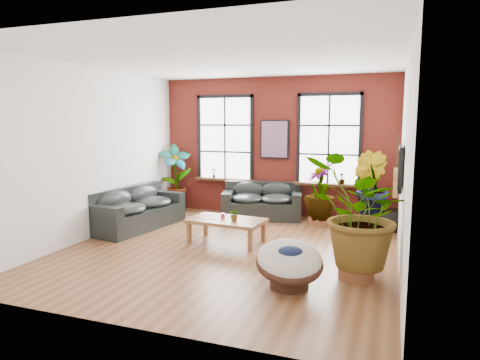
# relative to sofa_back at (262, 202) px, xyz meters

# --- Properties ---
(room) EXTENTS (6.04, 6.54, 3.54)m
(room) POSITION_rel_sofa_back_xyz_m (0.20, -2.66, 1.35)
(room) COLOR brown
(room) RESTS_ON ground
(sofa_back) EXTENTS (2.09, 1.35, 0.88)m
(sofa_back) POSITION_rel_sofa_back_xyz_m (0.00, 0.00, 0.00)
(sofa_back) COLOR black
(sofa_back) RESTS_ON ground
(sofa_left) EXTENTS (1.31, 2.43, 0.91)m
(sofa_left) POSITION_rel_sofa_back_xyz_m (-2.41, -1.93, 0.01)
(sofa_left) COLOR black
(sofa_left) RESTS_ON ground
(coffee_table) EXTENTS (1.55, 0.97, 0.57)m
(coffee_table) POSITION_rel_sofa_back_xyz_m (-0.03, -2.37, 0.02)
(coffee_table) COLOR brown
(coffee_table) RESTS_ON ground
(papasan_chair) EXTENTS (1.26, 1.27, 0.73)m
(papasan_chair) POSITION_rel_sofa_back_xyz_m (1.69, -4.22, -0.02)
(papasan_chair) COLOR #381E14
(papasan_chair) RESTS_ON ground
(poster) EXTENTS (0.74, 0.06, 0.98)m
(poster) POSITION_rel_sofa_back_xyz_m (0.20, 0.38, 1.55)
(poster) COLOR black
(poster) RESTS_ON room
(tv_wall_unit) EXTENTS (0.13, 1.86, 1.20)m
(tv_wall_unit) POSITION_rel_sofa_back_xyz_m (3.13, -2.21, 1.14)
(tv_wall_unit) COLOR black
(tv_wall_unit) RESTS_ON room
(media_box) EXTENTS (0.63, 0.57, 0.46)m
(media_box) POSITION_rel_sofa_back_xyz_m (2.97, -0.28, -0.17)
(media_box) COLOR black
(media_box) RESTS_ON ground
(pot_back_left) EXTENTS (0.58, 0.58, 0.35)m
(pot_back_left) POSITION_rel_sofa_back_xyz_m (-2.41, -0.05, -0.22)
(pot_back_left) COLOR brown
(pot_back_left) RESTS_ON ground
(pot_back_right) EXTENTS (0.51, 0.51, 0.34)m
(pot_back_right) POSITION_rel_sofa_back_xyz_m (2.60, -0.16, -0.23)
(pot_back_right) COLOR brown
(pot_back_right) RESTS_ON ground
(pot_right_wall) EXTENTS (0.65, 0.65, 0.40)m
(pot_right_wall) POSITION_rel_sofa_back_xyz_m (2.58, -3.53, -0.20)
(pot_right_wall) COLOR brown
(pot_right_wall) RESTS_ON ground
(pot_mid) EXTENTS (0.67, 0.67, 0.38)m
(pot_mid) POSITION_rel_sofa_back_xyz_m (1.46, -0.26, -0.21)
(pot_mid) COLOR brown
(pot_mid) RESTS_ON ground
(floor_plant_back_left) EXTENTS (1.05, 1.01, 1.65)m
(floor_plant_back_left) POSITION_rel_sofa_back_xyz_m (-2.41, -0.01, 0.58)
(floor_plant_back_left) COLOR #124717
(floor_plant_back_left) RESTS_ON ground
(floor_plant_back_right) EXTENTS (1.11, 1.12, 1.59)m
(floor_plant_back_right) POSITION_rel_sofa_back_xyz_m (2.58, -0.15, 0.55)
(floor_plant_back_right) COLOR #124717
(floor_plant_back_right) RESTS_ON ground
(floor_plant_right_wall) EXTENTS (2.03, 2.06, 1.73)m
(floor_plant_right_wall) POSITION_rel_sofa_back_xyz_m (2.60, -3.55, 0.63)
(floor_plant_right_wall) COLOR #124717
(floor_plant_right_wall) RESTS_ON ground
(floor_plant_mid) EXTENTS (1.00, 1.00, 1.31)m
(floor_plant_mid) POSITION_rel_sofa_back_xyz_m (1.47, -0.27, 0.39)
(floor_plant_mid) COLOR #124717
(floor_plant_mid) RESTS_ON ground
(table_plant) EXTENTS (0.25, 0.23, 0.25)m
(table_plant) POSITION_rel_sofa_back_xyz_m (0.18, -2.46, 0.20)
(table_plant) COLOR #124717
(table_plant) RESTS_ON coffee_table
(sill_plant_left) EXTENTS (0.17, 0.17, 0.27)m
(sill_plant_left) POSITION_rel_sofa_back_xyz_m (-1.45, 0.33, 0.64)
(sill_plant_left) COLOR #124717
(sill_plant_left) RESTS_ON room
(sill_plant_right) EXTENTS (0.19, 0.19, 0.27)m
(sill_plant_right) POSITION_rel_sofa_back_xyz_m (1.90, 0.33, 0.64)
(sill_plant_right) COLOR #124717
(sill_plant_right) RESTS_ON room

